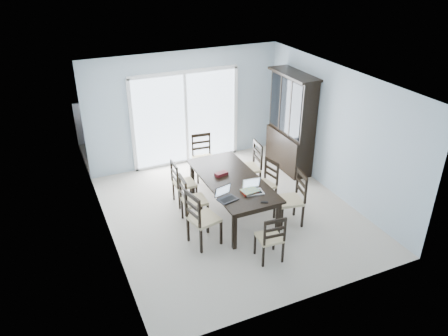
{
  "coord_description": "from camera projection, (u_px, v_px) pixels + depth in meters",
  "views": [
    {
      "loc": [
        -3.01,
        -6.37,
        4.62
      ],
      "look_at": [
        -0.16,
        0.0,
        1.01
      ],
      "focal_mm": 35.0,
      "sensor_mm": 36.0,
      "label": 1
    }
  ],
  "objects": [
    {
      "name": "floor",
      "position": [
        232.0,
        213.0,
        8.38
      ],
      "size": [
        5.0,
        5.0,
        0.0
      ],
      "primitive_type": "plane",
      "color": "beige",
      "rests_on": "ground"
    },
    {
      "name": "ceiling",
      "position": [
        233.0,
        80.0,
        7.19
      ],
      "size": [
        5.0,
        5.0,
        0.0
      ],
      "primitive_type": "plane",
      "rotation": [
        3.14,
        0.0,
        0.0
      ],
      "color": "white",
      "rests_on": "back_wall"
    },
    {
      "name": "back_wall",
      "position": [
        185.0,
        109.0,
        9.81
      ],
      "size": [
        4.5,
        0.02,
        2.6
      ],
      "primitive_type": "cube",
      "color": "#A3B6C3",
      "rests_on": "floor"
    },
    {
      "name": "wall_left",
      "position": [
        105.0,
        176.0,
        6.97
      ],
      "size": [
        0.02,
        5.0,
        2.6
      ],
      "primitive_type": "cube",
      "color": "#A3B6C3",
      "rests_on": "floor"
    },
    {
      "name": "wall_right",
      "position": [
        335.0,
        132.0,
        8.6
      ],
      "size": [
        0.02,
        5.0,
        2.6
      ],
      "primitive_type": "cube",
      "color": "#A3B6C3",
      "rests_on": "floor"
    },
    {
      "name": "balcony",
      "position": [
        174.0,
        146.0,
        11.24
      ],
      "size": [
        4.5,
        2.0,
        0.1
      ],
      "primitive_type": "cube",
      "color": "gray",
      "rests_on": "ground"
    },
    {
      "name": "railing",
      "position": [
        161.0,
        112.0,
        11.78
      ],
      "size": [
        4.5,
        0.06,
        1.1
      ],
      "primitive_type": "cube",
      "color": "#99999E",
      "rests_on": "balcony"
    },
    {
      "name": "dining_table",
      "position": [
        232.0,
        182.0,
        8.07
      ],
      "size": [
        1.0,
        2.2,
        0.75
      ],
      "color": "black",
      "rests_on": "floor"
    },
    {
      "name": "china_hutch",
      "position": [
        291.0,
        123.0,
        9.64
      ],
      "size": [
        0.5,
        1.38,
        2.2
      ],
      "color": "black",
      "rests_on": "floor"
    },
    {
      "name": "sliding_door",
      "position": [
        186.0,
        118.0,
        9.89
      ],
      "size": [
        2.52,
        0.05,
        2.18
      ],
      "color": "silver",
      "rests_on": "floor"
    },
    {
      "name": "chair_left_near",
      "position": [
        199.0,
        213.0,
        7.22
      ],
      "size": [
        0.55,
        0.54,
        1.2
      ],
      "rotation": [
        0.0,
        0.0,
        -1.36
      ],
      "color": "black",
      "rests_on": "floor"
    },
    {
      "name": "chair_left_mid",
      "position": [
        189.0,
        195.0,
        7.83
      ],
      "size": [
        0.45,
        0.44,
        1.11
      ],
      "rotation": [
        0.0,
        0.0,
        -1.62
      ],
      "color": "black",
      "rests_on": "floor"
    },
    {
      "name": "chair_left_far",
      "position": [
        180.0,
        179.0,
        8.44
      ],
      "size": [
        0.41,
        0.4,
        1.05
      ],
      "rotation": [
        0.0,
        0.0,
        -1.57
      ],
      "color": "black",
      "rests_on": "floor"
    },
    {
      "name": "chair_right_near",
      "position": [
        295.0,
        193.0,
        7.84
      ],
      "size": [
        0.53,
        0.52,
        1.17
      ],
      "rotation": [
        0.0,
        0.0,
        1.38
      ],
      "color": "black",
      "rests_on": "floor"
    },
    {
      "name": "chair_right_mid",
      "position": [
        267.0,
        178.0,
        8.44
      ],
      "size": [
        0.48,
        0.47,
        1.07
      ],
      "rotation": [
        0.0,
        0.0,
        1.75
      ],
      "color": "black",
      "rests_on": "floor"
    },
    {
      "name": "chair_right_far",
      "position": [
        252.0,
        161.0,
        8.96
      ],
      "size": [
        0.5,
        0.48,
        1.18
      ],
      "rotation": [
        0.0,
        0.0,
        1.48
      ],
      "color": "black",
      "rests_on": "floor"
    },
    {
      "name": "chair_end_near",
      "position": [
        272.0,
        234.0,
        6.87
      ],
      "size": [
        0.41,
        0.42,
        1.01
      ],
      "rotation": [
        0.0,
        0.0,
        -0.09
      ],
      "color": "black",
      "rests_on": "floor"
    },
    {
      "name": "chair_end_far",
      "position": [
        202.0,
        152.0,
        9.44
      ],
      "size": [
        0.47,
        0.48,
        1.13
      ],
      "rotation": [
        0.0,
        0.0,
        3.03
      ],
      "color": "black",
      "rests_on": "floor"
    },
    {
      "name": "laptop_dark",
      "position": [
        228.0,
        197.0,
        7.36
      ],
      "size": [
        0.37,
        0.3,
        0.22
      ],
      "rotation": [
        0.0,
        0.0,
        0.24
      ],
      "color": "black",
      "rests_on": "dining_table"
    },
    {
      "name": "laptop_silver",
      "position": [
        254.0,
        190.0,
        7.56
      ],
      "size": [
        0.35,
        0.27,
        0.22
      ],
      "rotation": [
        0.0,
        0.0,
        -0.13
      ],
      "color": "#B8B8BB",
      "rests_on": "dining_table"
    },
    {
      "name": "book_stack",
      "position": [
        250.0,
        191.0,
        7.59
      ],
      "size": [
        0.31,
        0.26,
        0.05
      ],
      "rotation": [
        0.0,
        0.0,
        -0.02
      ],
      "color": "maroon",
      "rests_on": "dining_table"
    },
    {
      "name": "cell_phone",
      "position": [
        264.0,
        202.0,
        7.3
      ],
      "size": [
        0.14,
        0.11,
        0.01
      ],
      "primitive_type": "cube",
      "rotation": [
        0.0,
        0.0,
        -0.51
      ],
      "color": "black",
      "rests_on": "dining_table"
    },
    {
      "name": "game_box",
      "position": [
        221.0,
        174.0,
        8.14
      ],
      "size": [
        0.27,
        0.18,
        0.06
      ],
      "primitive_type": "cube",
      "rotation": [
        0.0,
        0.0,
        0.24
      ],
      "color": "#440D16",
      "rests_on": "dining_table"
    },
    {
      "name": "hot_tub",
      "position": [
        142.0,
        132.0,
        10.75
      ],
      "size": [
        2.02,
        1.87,
        0.92
      ],
      "rotation": [
        0.0,
        0.0,
        0.18
      ],
      "color": "brown",
      "rests_on": "balcony"
    }
  ]
}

